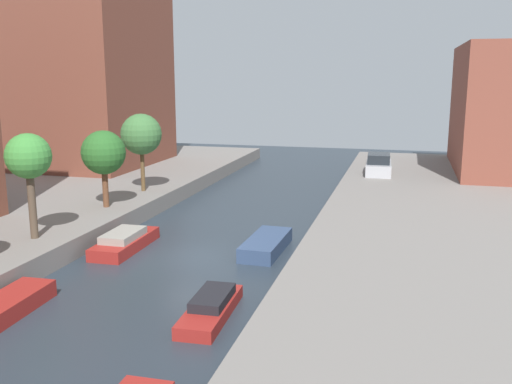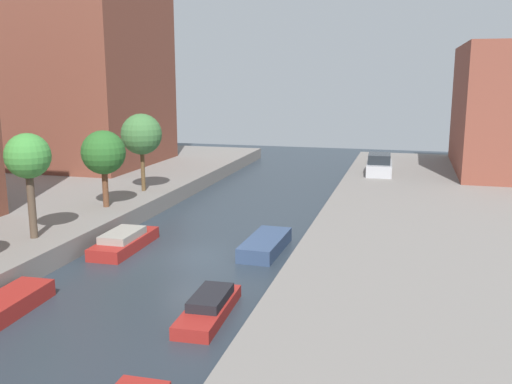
% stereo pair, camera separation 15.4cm
% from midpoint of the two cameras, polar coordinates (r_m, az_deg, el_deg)
% --- Properties ---
extents(ground_plane, '(84.00, 84.00, 0.00)m').
position_cam_midpoint_polar(ground_plane, '(26.55, -6.69, -6.61)').
color(ground_plane, '#28333D').
extents(apartment_tower_far, '(10.00, 12.16, 22.16)m').
position_cam_midpoint_polar(apartment_tower_far, '(49.27, -16.84, 15.60)').
color(apartment_tower_far, brown).
rests_on(apartment_tower_far, quay_left).
extents(street_tree_2, '(2.02, 2.02, 4.78)m').
position_cam_midpoint_polar(street_tree_2, '(27.17, -22.01, 3.17)').
color(street_tree_2, brown).
rests_on(street_tree_2, quay_left).
extents(street_tree_3, '(2.44, 2.44, 4.31)m').
position_cam_midpoint_polar(street_tree_3, '(32.58, -15.18, 3.79)').
color(street_tree_3, brown).
rests_on(street_tree_3, quay_left).
extents(street_tree_4, '(2.58, 2.58, 4.92)m').
position_cam_midpoint_polar(street_tree_4, '(36.64, -11.55, 5.66)').
color(street_tree_4, brown).
rests_on(street_tree_4, quay_left).
extents(parked_car, '(2.00, 4.34, 1.55)m').
position_cam_midpoint_polar(parked_car, '(43.58, 12.09, 2.64)').
color(parked_car, '#B7B7BC').
rests_on(parked_car, quay_right).
extents(moored_boat_left_2, '(1.56, 3.55, 0.64)m').
position_cam_midpoint_polar(moored_boat_left_2, '(22.40, -23.50, -10.20)').
color(moored_boat_left_2, maroon).
rests_on(moored_boat_left_2, ground_plane).
extents(moored_boat_left_3, '(1.70, 4.61, 0.93)m').
position_cam_midpoint_polar(moored_boat_left_3, '(28.30, -13.17, -4.85)').
color(moored_boat_left_3, maroon).
rests_on(moored_boat_left_3, ground_plane).
extents(moored_boat_right_2, '(1.48, 4.18, 0.79)m').
position_cam_midpoint_polar(moored_boat_right_2, '(20.32, -4.75, -11.43)').
color(moored_boat_right_2, maroon).
rests_on(moored_boat_right_2, ground_plane).
extents(moored_boat_right_3, '(1.69, 4.35, 0.68)m').
position_cam_midpoint_polar(moored_boat_right_3, '(27.27, 0.86, -5.28)').
color(moored_boat_right_3, '#33476B').
rests_on(moored_boat_right_3, ground_plane).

